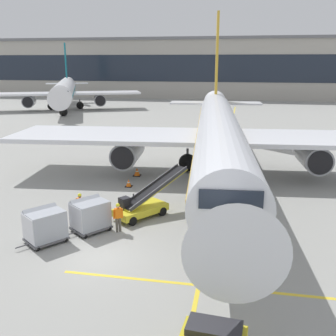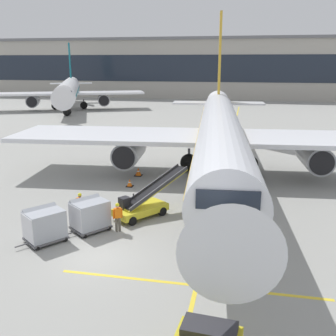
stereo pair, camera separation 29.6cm
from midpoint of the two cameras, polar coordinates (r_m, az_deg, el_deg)
name	(u,v)px [view 1 (the left image)]	position (r m, az deg, el deg)	size (l,w,h in m)	color
ground_plane	(99,258)	(20.58, -10.36, -12.63)	(600.00, 600.00, 0.00)	gray
parked_airplane	(219,132)	(33.68, 7.07, 5.17)	(35.73, 44.92, 15.22)	silver
belt_loader	(144,203)	(25.07, -3.89, -5.12)	(4.28, 5.04, 2.78)	gold
baggage_cart_lead	(90,214)	(23.32, -11.58, -6.57)	(2.49, 2.65, 1.91)	#515156
baggage_cart_second	(45,225)	(22.50, -17.74, -7.82)	(2.49, 2.65, 1.91)	#515156
ground_crew_by_loader	(80,205)	(24.93, -12.89, -5.21)	(0.57, 0.30, 1.74)	#514C42
ground_crew_by_carts	(118,216)	(22.89, -7.58, -6.81)	(0.50, 0.40, 1.74)	#514C42
safety_cone_engine_keepout	(129,183)	(31.09, -5.97, -2.18)	(0.53, 0.53, 0.60)	black
safety_cone_wingtip	(137,172)	(33.94, -4.75, -0.56)	(0.63, 0.63, 0.72)	black
apron_guidance_line_lead_in	(221,177)	(33.68, 7.38, -1.37)	(0.20, 110.00, 0.01)	yellow
apron_guidance_line_stop_bar	(192,284)	(18.15, 3.06, -16.44)	(12.00, 0.20, 0.01)	yellow
terminal_building	(165,68)	(112.63, -0.49, 14.23)	(110.29, 16.51, 15.52)	#A8A399
distant_airplane	(65,91)	(83.07, -14.80, 10.69)	(29.99, 38.12, 13.62)	white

